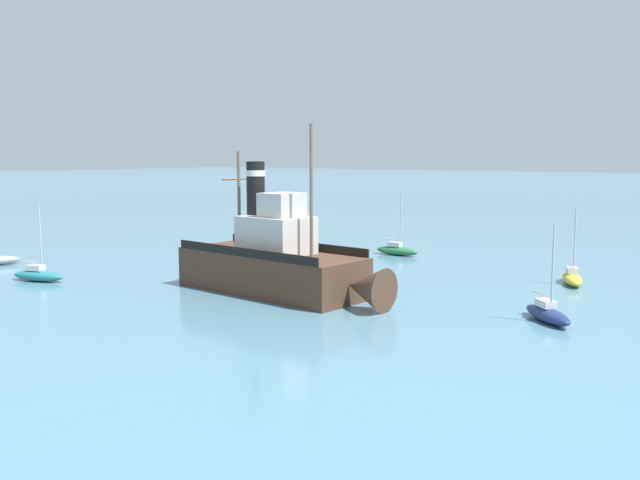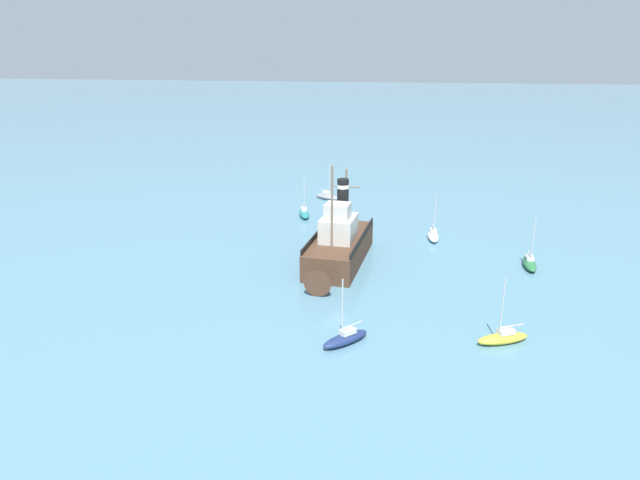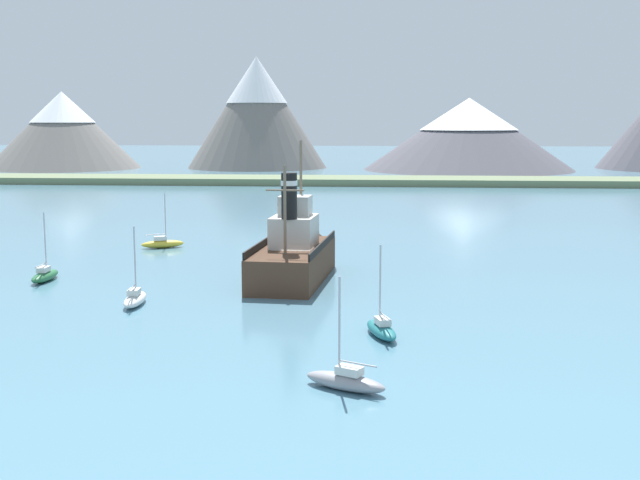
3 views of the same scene
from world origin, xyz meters
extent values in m
plane|color=teal|center=(0.00, 0.00, 0.00)|extent=(600.00, 600.00, 0.00)
cube|color=#4C3323|center=(-0.57, 1.16, 1.20)|extent=(5.37, 12.32, 2.40)
cone|color=#4C3323|center=(0.02, 8.33, 1.20)|extent=(2.54, 2.58, 2.35)
cube|color=beige|center=(-0.53, 1.65, 3.50)|extent=(3.32, 4.23, 2.20)
cube|color=beige|center=(-0.49, 2.15, 5.30)|extent=(2.36, 2.17, 1.40)
cylinder|color=black|center=(-0.67, -0.04, 6.20)|extent=(1.10, 1.10, 3.20)
cylinder|color=silver|center=(-0.67, -0.04, 7.10)|extent=(1.16, 1.16, 0.35)
cylinder|color=#75604C|center=(-0.30, 4.44, 6.15)|extent=(0.20, 0.20, 7.50)
cylinder|color=#75604C|center=(-0.79, -1.54, 5.40)|extent=(0.20, 0.20, 6.00)
cylinder|color=#75604C|center=(-0.79, -1.54, 6.72)|extent=(2.60, 0.33, 0.12)
cube|color=black|center=(-2.72, 1.33, 2.65)|extent=(1.06, 11.37, 0.50)
cube|color=black|center=(1.58, 0.98, 2.65)|extent=(1.06, 11.37, 0.50)
ellipsoid|color=#23757A|center=(5.74, -13.33, 0.35)|extent=(2.19, 3.95, 0.70)
cube|color=silver|center=(5.80, -13.52, 0.88)|extent=(0.94, 1.24, 0.36)
cylinder|color=#B7B7BC|center=(5.65, -13.04, 2.80)|extent=(0.10, 0.10, 4.20)
cylinder|color=#B7B7BC|center=(5.92, -13.90, 1.25)|extent=(0.62, 1.74, 0.08)
ellipsoid|color=gold|center=(-13.86, 15.01, 0.35)|extent=(3.92, 2.56, 0.70)
cube|color=silver|center=(-14.04, 14.93, 0.88)|extent=(1.27, 1.04, 0.36)
cylinder|color=#B7B7BC|center=(-13.59, 15.14, 2.80)|extent=(0.10, 0.10, 4.20)
cylinder|color=#B7B7BC|center=(-14.41, 14.77, 1.25)|extent=(1.67, 0.81, 0.08)
ellipsoid|color=white|center=(-9.52, -7.18, 0.35)|extent=(1.34, 3.86, 0.70)
cube|color=silver|center=(-9.51, -7.38, 0.88)|extent=(0.71, 1.14, 0.36)
cylinder|color=#B7B7BC|center=(-9.54, -6.88, 2.80)|extent=(0.10, 0.10, 4.20)
cylinder|color=#B7B7BC|center=(-9.48, -7.78, 1.25)|extent=(0.20, 1.80, 0.08)
ellipsoid|color=#286B3D|center=(-18.21, -0.30, 0.35)|extent=(1.12, 3.81, 0.70)
cube|color=silver|center=(-18.22, -0.50, 0.88)|extent=(0.65, 1.10, 0.36)
cylinder|color=#B7B7BC|center=(-18.21, 0.00, 2.80)|extent=(0.10, 0.10, 4.20)
cylinder|color=#B7B7BC|center=(-18.22, -0.90, 1.25)|extent=(0.09, 1.80, 0.08)
ellipsoid|color=gray|center=(4.20, -21.96, 0.35)|extent=(3.88, 2.73, 0.70)
cube|color=silver|center=(4.38, -22.05, 0.88)|extent=(1.27, 1.08, 0.36)
cylinder|color=#B7B7BC|center=(3.94, -21.82, 2.80)|extent=(0.10, 0.10, 4.20)
cylinder|color=#B7B7BC|center=(4.74, -22.24, 1.25)|extent=(1.63, 0.90, 0.08)
ellipsoid|color=navy|center=(-3.14, 16.91, 0.35)|extent=(3.40, 3.53, 0.70)
cube|color=silver|center=(-3.27, 16.77, 0.88)|extent=(1.22, 1.24, 0.36)
cylinder|color=#B7B7BC|center=(-2.93, 17.13, 2.80)|extent=(0.10, 0.10, 4.20)
cylinder|color=#B7B7BC|center=(-3.55, 16.48, 1.25)|extent=(1.29, 1.37, 0.08)
camera|label=1|loc=(29.81, 27.25, 8.19)|focal=38.00mm
camera|label=2|loc=(-7.30, 51.75, 19.41)|focal=32.00mm
camera|label=3|loc=(5.61, -54.79, 11.40)|focal=45.00mm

